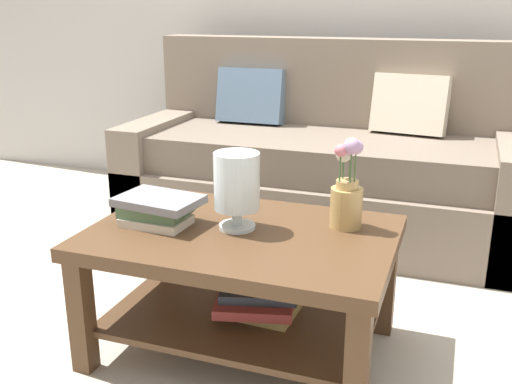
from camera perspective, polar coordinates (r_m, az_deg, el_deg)
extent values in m
plane|color=#ADA393|center=(2.62, 2.34, -10.63)|extent=(10.00, 10.00, 0.00)
cube|color=#7A6B5B|center=(3.36, 6.23, -0.86)|extent=(2.18, 0.90, 0.36)
cube|color=#6E6052|center=(3.25, 6.27, 3.66)|extent=(1.94, 0.74, 0.20)
cube|color=#7A6B5B|center=(3.57, 7.87, 8.95)|extent=(2.18, 0.20, 0.70)
cube|color=#7A6B5B|center=(3.67, -8.95, 2.59)|extent=(0.20, 0.90, 0.60)
cube|color=#7A6B5B|center=(3.25, 23.54, -0.67)|extent=(0.20, 0.90, 0.60)
cube|color=slate|center=(3.56, -0.45, 9.28)|extent=(0.40, 0.19, 0.34)
cube|color=beige|center=(3.36, 14.73, 8.19)|extent=(0.42, 0.23, 0.34)
cube|color=#4C331E|center=(2.10, -1.39, -4.43)|extent=(1.07, 0.73, 0.05)
cube|color=#4C331E|center=(2.17, -16.57, -11.36)|extent=(0.07, 0.07, 0.43)
cube|color=#4C331E|center=(1.84, 9.78, -16.69)|extent=(0.07, 0.07, 0.43)
cube|color=#4C331E|center=(2.64, -8.77, -5.48)|extent=(0.07, 0.07, 0.43)
cube|color=#4C331E|center=(2.37, 12.50, -8.53)|extent=(0.07, 0.07, 0.43)
cube|color=#4C331E|center=(2.23, -1.33, -11.88)|extent=(0.95, 0.61, 0.02)
cube|color=tan|center=(2.22, 0.25, -11.13)|extent=(0.29, 0.21, 0.04)
cube|color=#993833|center=(2.17, -0.16, -10.85)|extent=(0.32, 0.26, 0.04)
cube|color=#2D333D|center=(2.20, 0.31, -9.44)|extent=(0.32, 0.27, 0.03)
cube|color=beige|center=(2.17, -9.67, -2.78)|extent=(0.24, 0.16, 0.03)
cube|color=#51704C|center=(2.18, -9.66, -1.64)|extent=(0.23, 0.18, 0.04)
cube|color=slate|center=(2.16, -9.40, -0.82)|extent=(0.32, 0.24, 0.03)
cylinder|color=silver|center=(2.11, -1.83, -3.33)|extent=(0.13, 0.13, 0.02)
cylinder|color=silver|center=(2.10, -1.84, -2.38)|extent=(0.04, 0.04, 0.06)
cylinder|color=silver|center=(2.06, -1.88, 1.07)|extent=(0.16, 0.16, 0.20)
sphere|color=slate|center=(2.08, -2.49, -0.07)|extent=(0.05, 0.05, 0.05)
sphere|color=#993833|center=(2.07, -1.11, -0.18)|extent=(0.05, 0.05, 0.05)
cylinder|color=tan|center=(2.13, 8.74, -1.51)|extent=(0.12, 0.12, 0.15)
cylinder|color=tan|center=(2.10, 8.85, 0.74)|extent=(0.08, 0.08, 0.03)
cylinder|color=#426638|center=(2.07, 9.60, 2.47)|extent=(0.01, 0.01, 0.11)
sphere|color=#B28CB7|center=(2.06, 9.69, 4.32)|extent=(0.05, 0.05, 0.05)
cylinder|color=#426638|center=(2.10, 9.13, 2.51)|extent=(0.01, 0.01, 0.10)
sphere|color=#C66B7A|center=(2.09, 9.21, 4.08)|extent=(0.04, 0.04, 0.04)
cylinder|color=#426638|center=(2.11, 8.45, 2.25)|extent=(0.01, 0.01, 0.07)
sphere|color=silver|center=(2.09, 8.51, 3.66)|extent=(0.06, 0.06, 0.06)
cylinder|color=#426638|center=(2.06, 8.16, 2.31)|extent=(0.01, 0.01, 0.10)
sphere|color=#C66B7A|center=(2.05, 8.23, 4.00)|extent=(0.04, 0.04, 0.04)
cylinder|color=#426638|center=(2.06, 9.19, 2.44)|extent=(0.01, 0.01, 0.11)
sphere|color=#B28CB7|center=(2.04, 9.29, 4.42)|extent=(0.06, 0.06, 0.06)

